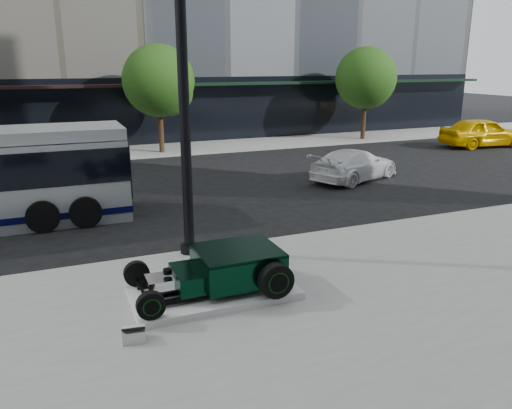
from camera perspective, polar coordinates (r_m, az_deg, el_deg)
name	(u,v)px	position (r m, az deg, el deg)	size (l,w,h in m)	color
ground	(220,225)	(15.49, -4.12, -2.33)	(120.00, 120.00, 0.00)	black
sidewalk_far	(141,151)	(28.76, -13.05, 5.94)	(70.00, 4.00, 0.12)	gray
street_trees	(161,84)	(27.68, -10.80, 13.43)	(29.80, 3.80, 5.70)	black
display_plinth	(214,292)	(10.68, -4.88, -9.92)	(3.40, 1.80, 0.15)	silver
hot_rod	(228,267)	(10.57, -3.21, -7.19)	(3.22, 2.00, 0.81)	black
info_plaque	(134,334)	(9.30, -13.79, -14.21)	(0.44, 0.35, 0.31)	silver
lamppost	(184,97)	(12.19, -8.26, 12.08)	(0.47, 0.47, 8.52)	black
white_sedan	(355,165)	(21.65, 11.21, 4.49)	(1.85, 4.56, 1.32)	white
yellow_taxi	(483,132)	(32.71, 24.48, 7.52)	(2.03, 5.05, 1.72)	#E9B500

